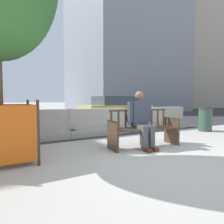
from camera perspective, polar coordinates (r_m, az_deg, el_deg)
The scene contains 10 objects.
ground_plane at distance 3.71m, azimuth 16.04°, elevation -14.06°, with size 200.00×200.00×0.00m, color #B7B2A8.
street_asphalt at distance 11.47m, azimuth -17.39°, elevation -2.25°, with size 120.00×12.00×0.01m, color #333335.
street_bench at distance 4.80m, azimuth 9.04°, elevation -5.12°, with size 1.73×0.69×0.88m.
seated_person at distance 4.66m, azimuth 8.30°, elevation -1.74°, with size 0.59×0.75×1.31m.
jersey_barrier_centre at distance 6.43m, azimuth -4.11°, elevation -3.43°, with size 2.01×0.72×0.84m.
jersey_barrier_left at distance 5.84m, azimuth -20.55°, elevation -4.33°, with size 2.01×0.72×0.84m.
jersey_barrier_right at distance 7.93m, azimuth 14.04°, elevation -2.22°, with size 2.02×0.73×0.84m.
car_taxi_near at distance 11.86m, azimuth 1.06°, elevation 1.34°, with size 4.20×2.02×1.33m.
trash_bin at distance 7.85m, azimuth 25.08°, elevation -1.84°, with size 0.47×0.47×0.86m.
building_far_right at distance 35.66m, azimuth 21.00°, elevation 26.68°, with size 17.79×8.02×30.64m.
Camera 1 is at (-2.58, -2.42, 1.10)m, focal length 32.00 mm.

